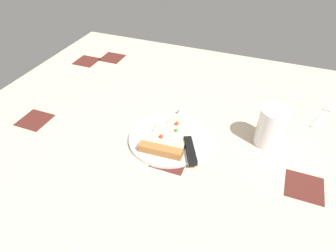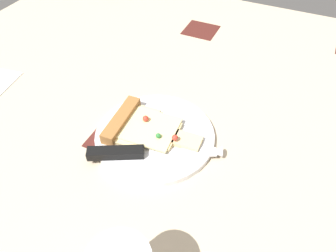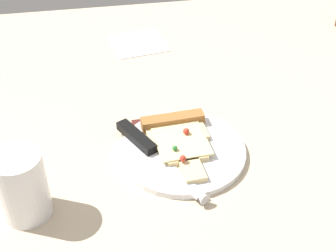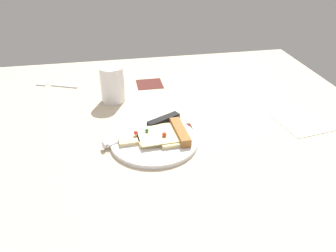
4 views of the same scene
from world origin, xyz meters
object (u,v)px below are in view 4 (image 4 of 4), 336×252
object	(u,v)px
drinking_glass	(112,84)
pizza_slice	(164,135)
plate	(154,141)
knife	(150,126)
napkin	(302,122)
fork	(55,85)

from	to	relation	value
drinking_glass	pizza_slice	bearing A→B (deg)	114.02
plate	pizza_slice	bearing A→B (deg)	-176.40
plate	knife	xyz separation A→B (cm)	(0.19, -5.67, 1.19)
napkin	fork	bearing A→B (deg)	-28.86
plate	knife	world-z (taller)	knife
plate	drinking_glass	xyz separation A→B (cm)	(9.15, -26.52, 5.14)
plate	pizza_slice	world-z (taller)	pizza_slice
plate	pizza_slice	xyz separation A→B (cm)	(-2.60, -0.16, 1.37)
pizza_slice	fork	size ratio (longest dim) A/B	1.20
knife	drinking_glass	distance (cm)	23.04
drinking_glass	napkin	distance (cm)	58.12
plate	drinking_glass	world-z (taller)	drinking_glass
knife	plate	bearing A→B (deg)	154.65
knife	fork	bearing A→B (deg)	11.07
fork	napkin	distance (cm)	82.37
pizza_slice	napkin	size ratio (longest dim) A/B	1.37
plate	knife	size ratio (longest dim) A/B	1.02
knife	fork	size ratio (longest dim) A/B	1.50
plate	napkin	distance (cm)	43.36
pizza_slice	plate	bearing A→B (deg)	90.16
pizza_slice	drinking_glass	xyz separation A→B (cm)	(11.74, -26.36, 3.77)
pizza_slice	napkin	distance (cm)	40.79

